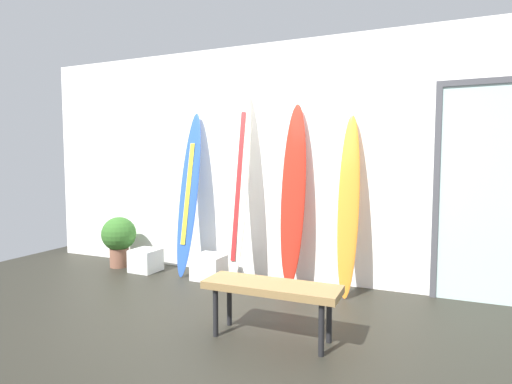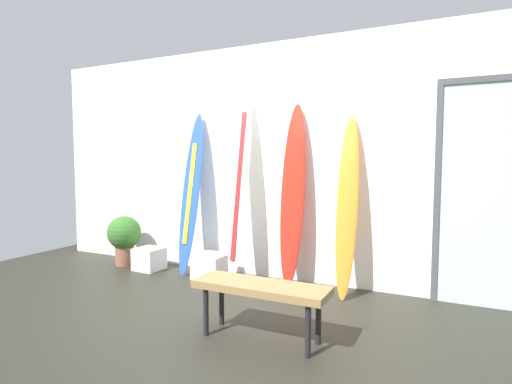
{
  "view_description": "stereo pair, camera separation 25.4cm",
  "coord_description": "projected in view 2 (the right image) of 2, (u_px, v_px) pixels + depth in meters",
  "views": [
    {
      "loc": [
        1.53,
        -3.4,
        1.42
      ],
      "look_at": [
        -0.33,
        0.95,
        1.06
      ],
      "focal_mm": 28.87,
      "sensor_mm": 36.0,
      "label": 1
    },
    {
      "loc": [
        1.76,
        -3.3,
        1.42
      ],
      "look_at": [
        -0.33,
        0.95,
        1.06
      ],
      "focal_mm": 28.87,
      "sensor_mm": 36.0,
      "label": 2
    }
  ],
  "objects": [
    {
      "name": "potted_plant",
      "position": [
        124.0,
        236.0,
        5.57
      ],
      "size": [
        0.45,
        0.45,
        0.67
      ],
      "color": "brown",
      "rests_on": "ground"
    },
    {
      "name": "display_block_left",
      "position": [
        211.0,
        266.0,
        4.96
      ],
      "size": [
        0.37,
        0.37,
        0.29
      ],
      "color": "white",
      "rests_on": "ground"
    },
    {
      "name": "surfboard_cobalt",
      "position": [
        191.0,
        195.0,
        5.13
      ],
      "size": [
        0.26,
        0.46,
        2.02
      ],
      "color": "#2A53AE",
      "rests_on": "ground"
    },
    {
      "name": "wall_back",
      "position": [
        294.0,
        162.0,
        4.89
      ],
      "size": [
        7.2,
        0.2,
        2.8
      ],
      "primitive_type": "cube",
      "color": "white",
      "rests_on": "ground"
    },
    {
      "name": "surfboard_sunset",
      "position": [
        347.0,
        205.0,
        4.27
      ],
      "size": [
        0.25,
        0.47,
        1.92
      ],
      "color": "orange",
      "rests_on": "ground"
    },
    {
      "name": "surfboard_ivory",
      "position": [
        240.0,
        187.0,
        4.8
      ],
      "size": [
        0.25,
        0.51,
        2.26
      ],
      "color": "white",
      "rests_on": "ground"
    },
    {
      "name": "bench",
      "position": [
        261.0,
        290.0,
        3.24
      ],
      "size": [
        1.09,
        0.35,
        0.45
      ],
      "color": "olive",
      "rests_on": "ground"
    },
    {
      "name": "display_block_center",
      "position": [
        149.0,
        259.0,
        5.35
      ],
      "size": [
        0.34,
        0.34,
        0.28
      ],
      "color": "silver",
      "rests_on": "ground"
    },
    {
      "name": "glass_door",
      "position": [
        503.0,
        190.0,
        3.86
      ],
      "size": [
        1.2,
        0.06,
        2.21
      ],
      "color": "silver",
      "rests_on": "ground"
    },
    {
      "name": "ground",
      "position": [
        243.0,
        315.0,
        3.83
      ],
      "size": [
        8.0,
        8.0,
        0.04
      ],
      "primitive_type": "cube",
      "color": "#28271F"
    },
    {
      "name": "surfboard_crimson",
      "position": [
        293.0,
        196.0,
        4.62
      ],
      "size": [
        0.3,
        0.32,
        2.06
      ],
      "color": "#B42518",
      "rests_on": "ground"
    }
  ]
}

